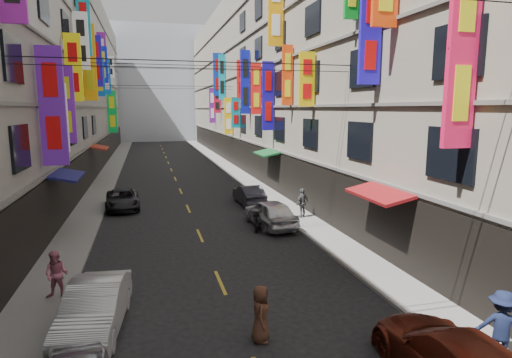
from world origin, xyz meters
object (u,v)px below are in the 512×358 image
scooter_far_right (257,221)px  pedestrian_crossing (261,314)px  car_left_mid (94,308)px  car_left_far (122,199)px  pedestrian_rfar (302,203)px  car_right_far (249,195)px  pedestrian_rnear (501,327)px  car_right_mid (270,213)px  pedestrian_lfar (56,275)px

scooter_far_right → pedestrian_crossing: bearing=90.6°
car_left_mid → car_left_far: bearing=96.0°
scooter_far_right → pedestrian_rfar: (3.04, 1.34, 0.51)m
pedestrian_rfar → pedestrian_crossing: (-5.66, -11.96, -0.17)m
car_right_far → pedestrian_rfar: pedestrian_rfar is taller
scooter_far_right → pedestrian_crossing: size_ratio=1.13×
pedestrian_rfar → car_left_far: bearing=-55.7°
pedestrian_rnear → pedestrian_crossing: size_ratio=1.16×
pedestrian_rnear → pedestrian_crossing: pedestrian_rnear is taller
car_left_mid → pedestrian_crossing: (4.39, -1.66, 0.09)m
car_left_far → pedestrian_rfar: pedestrian_rfar is taller
scooter_far_right → pedestrian_rnear: bearing=116.1°
car_left_far → car_right_mid: (7.85, -6.28, 0.14)m
pedestrian_lfar → pedestrian_rfar: 13.95m
car_left_mid → car_right_far: (8.00, 14.73, -0.05)m
scooter_far_right → pedestrian_rnear: (2.70, -13.19, 0.59)m
pedestrian_crossing → car_left_mid: bearing=85.2°
car_right_mid → car_right_far: size_ratio=1.12×
car_right_far → car_right_mid: bearing=86.6°
scooter_far_right → car_right_mid: size_ratio=0.41×
scooter_far_right → car_right_far: 5.86m
car_left_mid → car_left_far: (0.00, 15.53, -0.09)m
pedestrian_rnear → pedestrian_crossing: bearing=13.6°
car_right_far → pedestrian_crossing: (-3.61, -16.39, 0.14)m
car_left_far → pedestrian_crossing: size_ratio=2.77×
pedestrian_rnear → car_right_mid: bearing=-42.8°
car_right_mid → pedestrian_rfar: size_ratio=2.63×
pedestrian_lfar → pedestrian_rfar: (11.46, 7.95, 0.04)m
car_right_far → pedestrian_rnear: pedestrian_rnear is taller
car_right_mid → pedestrian_lfar: bearing=30.4°
pedestrian_crossing → pedestrian_lfar: bearing=71.2°
car_right_far → car_left_mid: bearing=59.6°
car_right_far → car_left_far: bearing=-7.6°
car_left_far → pedestrian_rfar: (10.06, -5.23, 0.35)m
car_left_far → car_right_far: (8.00, -0.80, 0.04)m
car_right_mid → scooter_far_right: bearing=12.9°
car_right_mid → pedestrian_rfar: 2.45m
car_left_mid → pedestrian_crossing: 4.70m
car_left_mid → scooter_far_right: bearing=57.9°
car_left_mid → pedestrian_crossing: bearing=-14.7°
car_left_mid → car_left_far: 15.53m
car_left_mid → pedestrian_lfar: (-1.40, 2.35, 0.21)m
scooter_far_right → car_left_mid: bearing=66.5°
car_right_mid → car_right_far: bearing=-97.9°
car_left_far → pedestrian_rfar: 11.34m
pedestrian_lfar → car_left_mid: bearing=-44.7°
car_left_far → pedestrian_lfar: (-1.40, -13.18, 0.31)m
pedestrian_rfar → pedestrian_crossing: pedestrian_rfar is taller
scooter_far_right → car_left_mid: (-7.02, -8.96, 0.25)m
car_left_far → car_right_far: car_right_far is taller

